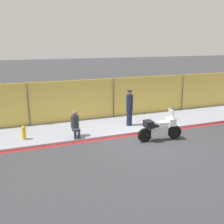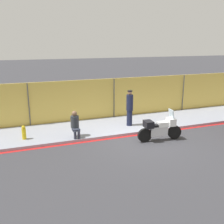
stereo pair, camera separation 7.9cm
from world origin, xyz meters
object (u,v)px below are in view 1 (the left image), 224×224
at_px(person_seated_on_curb, 75,123).
at_px(fire_hydrant, 24,133).
at_px(officer_standing, 129,108).
at_px(motorcycle, 160,128).

xyz_separation_m(person_seated_on_curb, fire_hydrant, (-2.26, 0.47, -0.35)).
distance_m(officer_standing, fire_hydrant, 5.35).
height_order(officer_standing, fire_hydrant, officer_standing).
height_order(person_seated_on_curb, fire_hydrant, person_seated_on_curb).
xyz_separation_m(officer_standing, person_seated_on_curb, (-3.05, -0.67, -0.30)).
distance_m(officer_standing, person_seated_on_curb, 3.13).
bearing_deg(fire_hydrant, officer_standing, 2.18).
xyz_separation_m(motorcycle, person_seated_on_curb, (-3.59, 1.51, 0.21)).
bearing_deg(person_seated_on_curb, motorcycle, -22.82).
bearing_deg(motorcycle, officer_standing, 108.05).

